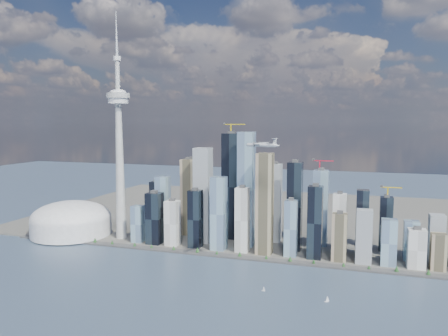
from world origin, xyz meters
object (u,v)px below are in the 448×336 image
(needle_tower, at_px, (119,145))
(sailboat_east, at_px, (327,300))
(airplane, at_px, (262,145))
(sailboat_west, at_px, (264,289))
(dome_stadium, at_px, (71,220))

(needle_tower, height_order, sailboat_east, needle_tower)
(airplane, xyz_separation_m, sailboat_east, (126.45, -69.30, -248.09))
(airplane, distance_m, sailboat_west, 255.52)
(sailboat_west, relative_size, sailboat_east, 0.88)
(sailboat_west, bearing_deg, sailboat_east, 2.81)
(dome_stadium, distance_m, sailboat_east, 699.27)
(airplane, bearing_deg, needle_tower, 169.64)
(needle_tower, distance_m, dome_stadium, 241.40)
(needle_tower, xyz_separation_m, sailboat_east, (520.79, -235.92, -232.41))
(needle_tower, xyz_separation_m, airplane, (394.34, -166.62, 15.68))
(airplane, bearing_deg, sailboat_west, -60.06)
(airplane, height_order, sailboat_west, airplane)
(dome_stadium, xyz_separation_m, sailboat_east, (660.79, -225.92, -36.01))
(dome_stadium, bearing_deg, sailboat_west, -21.13)
(needle_tower, distance_m, sailboat_west, 523.39)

